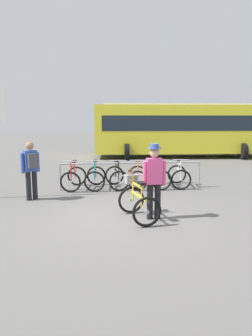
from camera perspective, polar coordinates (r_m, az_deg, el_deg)
name	(u,v)px	position (r m, az deg, el deg)	size (l,w,h in m)	color
ground_plane	(122,217)	(7.34, -0.81, -9.00)	(80.00, 80.00, 0.00)	#605E5B
bike_rack_rail	(131,168)	(10.05, 0.94, 0.08)	(4.61, 0.15, 0.88)	#99999E
racked_bike_red	(74,178)	(10.24, -9.56, -1.77)	(0.79, 1.18, 0.97)	black
racked_bike_teal	(95,177)	(10.22, -5.64, -1.71)	(0.71, 1.12, 0.97)	black
racked_bike_black	(117,177)	(10.24, -1.72, -1.65)	(0.77, 1.15, 0.97)	black
racked_bike_orange	(138,177)	(10.31, 2.16, -1.57)	(0.79, 1.18, 0.98)	black
racked_bike_blue	(158,176)	(10.43, 5.98, -1.49)	(0.67, 1.12, 0.98)	black
racked_bike_white	(179,176)	(10.60, 9.69, -1.41)	(0.78, 1.15, 0.97)	black
featured_bicycle	(137,197)	(7.16, 1.98, -5.43)	(0.89, 1.25, 1.09)	black
person_with_featured_bike	(154,178)	(7.02, 5.18, -1.88)	(0.53, 0.32, 1.72)	black
pedestrian_with_backpack	(31,167)	(9.04, -17.03, 0.17)	(0.47, 0.45, 1.64)	black
bus_distant	(181,127)	(18.61, 10.07, 7.35)	(10.08, 3.64, 3.08)	yellow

